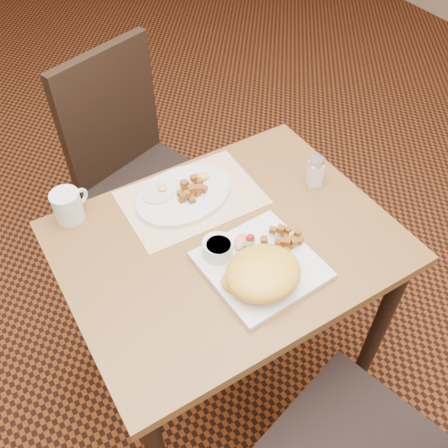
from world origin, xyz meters
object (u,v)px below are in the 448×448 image
at_px(plate_square, 261,265).
at_px(salt_shaker, 315,171).
at_px(coffee_mug, 68,206).
at_px(chair_far, 137,165).
at_px(plate_oval, 184,195).
at_px(table, 227,264).

height_order(plate_square, salt_shaker, salt_shaker).
bearing_deg(coffee_mug, chair_far, 46.36).
xyz_separation_m(chair_far, plate_oval, (-0.02, -0.45, 0.22)).
distance_m(plate_square, salt_shaker, 0.37).
distance_m(table, salt_shaker, 0.38).
height_order(table, plate_oval, plate_oval).
distance_m(chair_far, plate_oval, 0.50).
xyz_separation_m(table, plate_square, (0.02, -0.13, 0.12)).
bearing_deg(coffee_mug, plate_oval, -17.32).
relative_size(plate_oval, coffee_mug, 2.74).
relative_size(chair_far, plate_oval, 3.19).
bearing_deg(table, chair_far, 90.22).
relative_size(chair_far, coffee_mug, 8.72).
xyz_separation_m(table, coffee_mug, (-0.34, 0.31, 0.16)).
height_order(chair_far, plate_oval, chair_far).
bearing_deg(table, coffee_mug, 137.92).
relative_size(plate_oval, salt_shaker, 3.05).
xyz_separation_m(table, plate_oval, (-0.02, 0.21, 0.12)).
xyz_separation_m(table, chair_far, (-0.00, 0.66, -0.10)).
distance_m(plate_oval, coffee_mug, 0.33).
bearing_deg(coffee_mug, plate_square, -50.15).
height_order(table, salt_shaker, salt_shaker).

